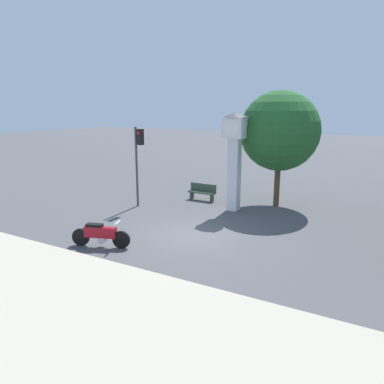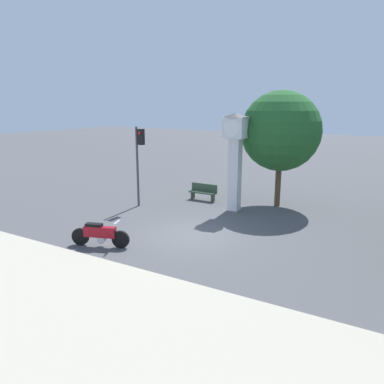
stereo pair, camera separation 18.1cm
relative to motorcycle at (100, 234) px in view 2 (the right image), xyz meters
name	(u,v)px [view 2 (the right image)]	position (x,y,z in m)	size (l,w,h in m)	color
ground_plane	(192,235)	(2.31, 2.88, -0.49)	(120.00, 120.00, 0.00)	#4C4C4F
sidewalk_strip	(57,310)	(2.31, -4.00, -0.44)	(36.00, 6.00, 0.10)	#B2A893
motorcycle	(100,234)	(0.00, 0.00, 0.00)	(2.19, 0.91, 1.01)	black
clock_tower	(235,147)	(2.28, 7.20, 2.74)	(1.22, 1.22, 4.87)	white
traffic_light	(139,152)	(-2.27, 5.40, 2.37)	(0.50, 0.35, 4.15)	#47474C
street_tree	(281,131)	(3.92, 9.15, 3.44)	(4.08, 4.08, 5.98)	brown
bench	(203,191)	(-0.06, 8.24, 0.00)	(1.60, 0.44, 0.92)	#384C38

